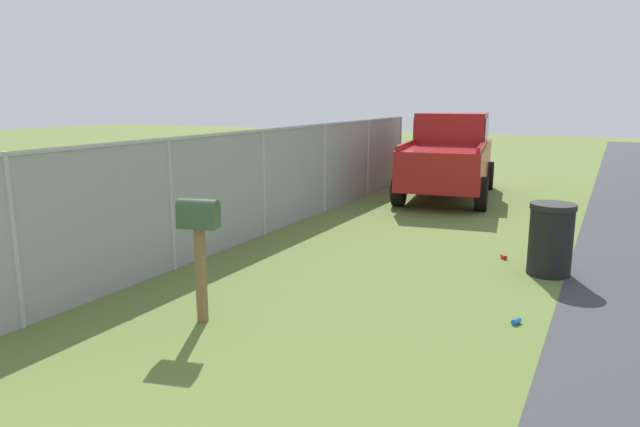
% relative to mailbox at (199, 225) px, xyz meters
% --- Properties ---
extents(mailbox, '(0.31, 0.48, 1.41)m').
position_rel_mailbox_xyz_m(mailbox, '(0.00, 0.00, 0.00)').
color(mailbox, brown).
rests_on(mailbox, ground).
extents(pickup_truck, '(5.01, 2.67, 2.09)m').
position_rel_mailbox_xyz_m(pickup_truck, '(9.54, -0.23, -0.01)').
color(pickup_truck, maroon).
rests_on(pickup_truck, ground).
extents(trash_bin, '(0.63, 0.63, 1.03)m').
position_rel_mailbox_xyz_m(trash_bin, '(3.67, -3.27, -0.60)').
color(trash_bin, black).
rests_on(trash_bin, ground).
extents(fence_section, '(14.73, 0.07, 1.94)m').
position_rel_mailbox_xyz_m(fence_section, '(3.84, 1.65, -0.08)').
color(fence_section, '#9EA3A8').
rests_on(fence_section, ground).
extents(litter_can_by_mailbox, '(0.14, 0.10, 0.07)m').
position_rel_mailbox_xyz_m(litter_can_by_mailbox, '(1.55, -3.16, -1.08)').
color(litter_can_by_mailbox, blue).
rests_on(litter_can_by_mailbox, ground).
extents(litter_can_far_scatter, '(0.14, 0.12, 0.07)m').
position_rel_mailbox_xyz_m(litter_can_far_scatter, '(4.20, -2.57, -1.08)').
color(litter_can_far_scatter, red).
rests_on(litter_can_far_scatter, ground).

